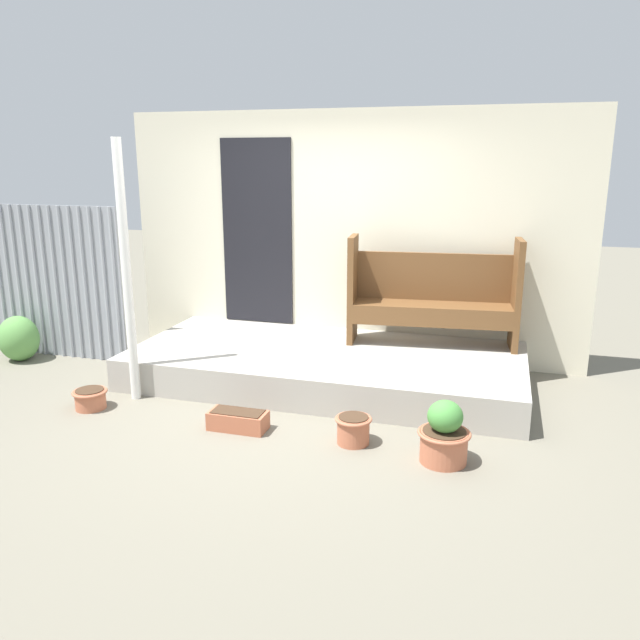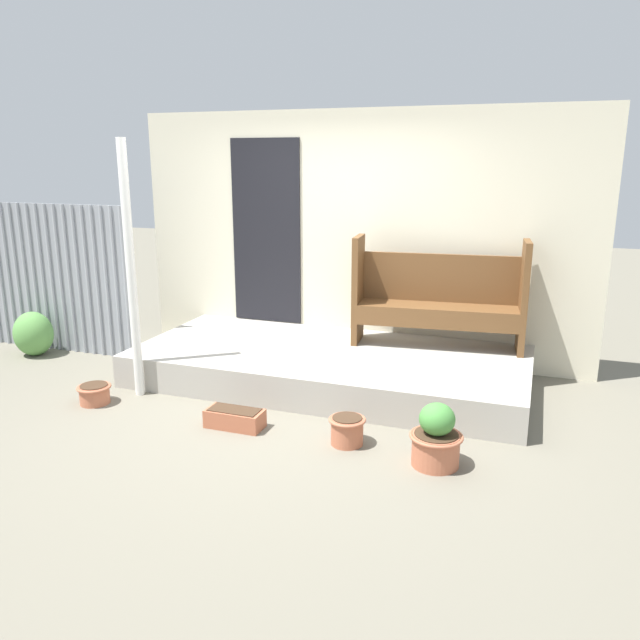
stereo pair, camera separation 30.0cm
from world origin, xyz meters
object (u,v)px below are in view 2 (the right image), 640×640
Objects in this scene: flower_pot_left at (94,393)px; shrub_by_fence at (33,334)px; support_post at (131,272)px; planter_box_rect at (235,418)px; flower_pot_right at (436,439)px; bench at (438,294)px; flower_pot_middle at (347,429)px.

flower_pot_left is 0.61× the size of shrub_by_fence.
support_post is 4.86× the size of planter_box_rect.
planter_box_rect is (-1.63, 0.10, -0.13)m from flower_pot_right.
support_post reaches higher than bench.
flower_pot_left is at bearing 178.49° from planter_box_rect.
planter_box_rect is (1.40, -0.04, -0.02)m from flower_pot_left.
flower_pot_right is (0.69, -0.11, 0.08)m from flower_pot_middle.
flower_pot_middle is 0.70m from flower_pot_right.
flower_pot_middle is (2.35, -0.03, 0.02)m from flower_pot_left.
flower_pot_left is (-0.24, -0.32, -1.04)m from support_post.
flower_pot_right is 4.71m from shrub_by_fence.
flower_pot_right is at bearing -13.18° from shrub_by_fence.
flower_pot_middle is 4.02m from shrub_by_fence.
flower_pot_right is 0.95× the size of shrub_by_fence.
planter_box_rect is at bearing -131.79° from bench.
bench is 1.97m from flower_pot_middle.
planter_box_rect is at bearing -179.36° from flower_pot_middle.
flower_pot_right is at bearing -9.21° from flower_pot_middle.
bench is 5.86× the size of flower_pot_middle.
support_post reaches higher than planter_box_rect.
flower_pot_middle reaches higher than planter_box_rect.
shrub_by_fence reaches higher than flower_pot_middle.
flower_pot_left is 0.64× the size of flower_pot_right.
support_post is 4.91× the size of flower_pot_right.
flower_pot_middle is 0.58× the size of shrub_by_fence.
flower_pot_right reaches higher than planter_box_rect.
shrub_by_fence reaches higher than flower_pot_right.
flower_pot_middle is (-0.36, -1.80, -0.71)m from bench.
flower_pot_middle is 0.61× the size of planter_box_rect.
shrub_by_fence is at bearing 148.92° from flower_pot_left.
flower_pot_left reaches higher than planter_box_rect.
bench reaches higher than flower_pot_left.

